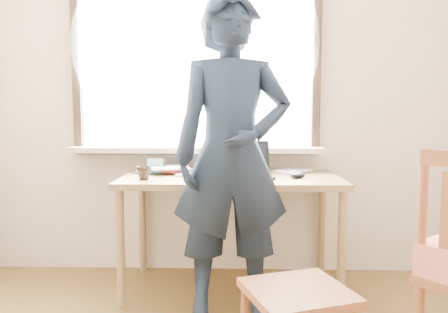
{
  "coord_description": "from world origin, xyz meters",
  "views": [
    {
      "loc": [
        0.1,
        -1.27,
        1.19
      ],
      "look_at": [
        0.04,
        0.95,
        0.97
      ],
      "focal_mm": 35.0,
      "sensor_mm": 36.0,
      "label": 1
    }
  ],
  "objects_px": {
    "desk": "(231,188)",
    "mug_dark": "(144,173)",
    "work_chair": "(298,303)",
    "person": "(232,157)",
    "mug_white": "(214,166)",
    "laptop": "(246,168)"
  },
  "relations": [
    {
      "from": "mug_white",
      "to": "work_chair",
      "type": "height_order",
      "value": "mug_white"
    },
    {
      "from": "desk",
      "to": "person",
      "type": "height_order",
      "value": "person"
    },
    {
      "from": "person",
      "to": "work_chair",
      "type": "bearing_deg",
      "value": -73.86
    },
    {
      "from": "mug_white",
      "to": "work_chair",
      "type": "relative_size",
      "value": 0.25
    },
    {
      "from": "mug_white",
      "to": "person",
      "type": "height_order",
      "value": "person"
    },
    {
      "from": "desk",
      "to": "work_chair",
      "type": "relative_size",
      "value": 2.71
    },
    {
      "from": "mug_white",
      "to": "mug_dark",
      "type": "height_order",
      "value": "mug_white"
    },
    {
      "from": "desk",
      "to": "mug_dark",
      "type": "distance_m",
      "value": 0.59
    },
    {
      "from": "work_chair",
      "to": "person",
      "type": "height_order",
      "value": "person"
    },
    {
      "from": "laptop",
      "to": "work_chair",
      "type": "relative_size",
      "value": 0.68
    },
    {
      "from": "mug_white",
      "to": "mug_dark",
      "type": "distance_m",
      "value": 0.54
    },
    {
      "from": "mug_dark",
      "to": "person",
      "type": "bearing_deg",
      "value": -17.83
    },
    {
      "from": "desk",
      "to": "mug_white",
      "type": "relative_size",
      "value": 10.99
    },
    {
      "from": "desk",
      "to": "laptop",
      "type": "xyz_separation_m",
      "value": [
        0.1,
        -0.03,
        0.14
      ]
    },
    {
      "from": "desk",
      "to": "person",
      "type": "distance_m",
      "value": 0.44
    },
    {
      "from": "work_chair",
      "to": "person",
      "type": "relative_size",
      "value": 0.28
    },
    {
      "from": "laptop",
      "to": "person",
      "type": "xyz_separation_m",
      "value": [
        -0.08,
        -0.34,
        0.11
      ]
    },
    {
      "from": "mug_dark",
      "to": "desk",
      "type": "bearing_deg",
      "value": 19.18
    },
    {
      "from": "desk",
      "to": "mug_white",
      "type": "distance_m",
      "value": 0.23
    },
    {
      "from": "desk",
      "to": "mug_dark",
      "type": "height_order",
      "value": "mug_dark"
    },
    {
      "from": "laptop",
      "to": "mug_dark",
      "type": "height_order",
      "value": "laptop"
    },
    {
      "from": "work_chair",
      "to": "mug_white",
      "type": "bearing_deg",
      "value": 109.56
    }
  ]
}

